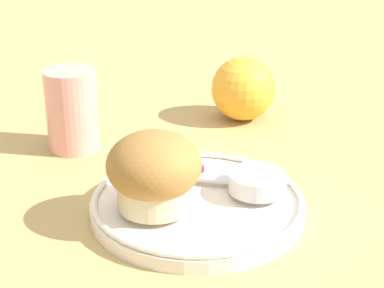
{
  "coord_description": "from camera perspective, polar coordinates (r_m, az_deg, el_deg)",
  "views": [
    {
      "loc": [
        -0.18,
        -0.56,
        0.33
      ],
      "look_at": [
        -0.01,
        0.03,
        0.06
      ],
      "focal_mm": 60.0,
      "sensor_mm": 36.0,
      "label": 1
    }
  ],
  "objects": [
    {
      "name": "berry_pair",
      "position": [
        0.69,
        0.14,
        -2.26
      ],
      "size": [
        0.03,
        0.01,
        0.01
      ],
      "color": "maroon",
      "rests_on": "plate"
    },
    {
      "name": "plate",
      "position": [
        0.65,
        0.5,
        -5.38
      ],
      "size": [
        0.22,
        0.22,
        0.02
      ],
      "color": "silver",
      "rests_on": "ground_plane"
    },
    {
      "name": "juice_glass",
      "position": [
        0.8,
        -10.6,
        3.01
      ],
      "size": [
        0.06,
        0.06,
        0.1
      ],
      "color": "#E5998C",
      "rests_on": "ground_plane"
    },
    {
      "name": "butter_knife",
      "position": [
        0.68,
        -0.02,
        -2.87
      ],
      "size": [
        0.14,
        0.09,
        0.0
      ],
      "rotation": [
        0.0,
        0.0,
        -0.49
      ],
      "color": "silver",
      "rests_on": "plate"
    },
    {
      "name": "cream_ramekin",
      "position": [
        0.66,
        5.81,
        -3.28
      ],
      "size": [
        0.06,
        0.06,
        0.02
      ],
      "color": "silver",
      "rests_on": "plate"
    },
    {
      "name": "ground_plane",
      "position": [
        0.68,
        1.27,
        -5.3
      ],
      "size": [
        3.0,
        3.0,
        0.0
      ],
      "primitive_type": "plane",
      "color": "tan"
    },
    {
      "name": "orange_fruit",
      "position": [
        0.88,
        4.58,
        4.92
      ],
      "size": [
        0.09,
        0.09,
        0.09
      ],
      "color": "#F4A82D",
      "rests_on": "ground_plane"
    },
    {
      "name": "muffin",
      "position": [
        0.61,
        -3.39,
        -2.45
      ],
      "size": [
        0.09,
        0.09,
        0.08
      ],
      "color": "beige",
      "rests_on": "plate"
    }
  ]
}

